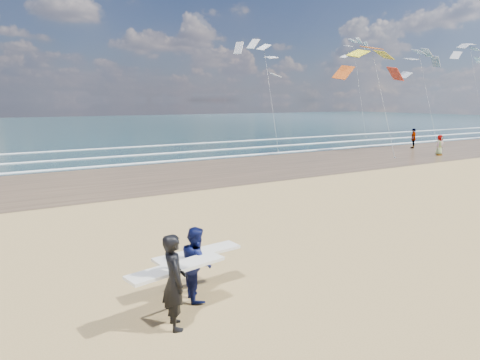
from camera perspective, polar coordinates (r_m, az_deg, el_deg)
wet_sand_strip at (r=35.13m, az=11.82°, el=2.86°), size 220.00×12.00×0.01m
ocean at (r=83.17m, az=-14.32°, el=7.11°), size 220.00×100.00×0.02m
foam_breakers at (r=43.05m, az=2.70°, el=4.52°), size 220.00×11.70×0.05m
surfer_near at (r=9.00m, az=-8.73°, el=-13.04°), size 2.26×1.20×1.99m
surfer_far at (r=10.20m, az=-5.83°, el=-10.86°), size 2.24×1.19×1.74m
beachgoer_0 at (r=39.95m, az=25.06°, el=4.24°), size 0.92×0.68×1.73m
beachgoer_1 at (r=44.69m, az=22.12°, el=5.15°), size 1.20×0.99×1.92m
kite_0 at (r=38.81m, az=17.92°, el=12.81°), size 7.57×4.93×10.49m
kite_1 at (r=40.61m, az=3.95°, el=12.26°), size 5.53×4.71×10.63m
kite_2 at (r=54.98m, az=23.37°, el=12.02°), size 6.88×4.86×11.53m
kite_4 at (r=71.72m, az=28.81°, el=12.12°), size 6.88×4.86×13.94m
kite_5 at (r=57.93m, az=15.51°, el=12.44°), size 4.82×4.63×13.13m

